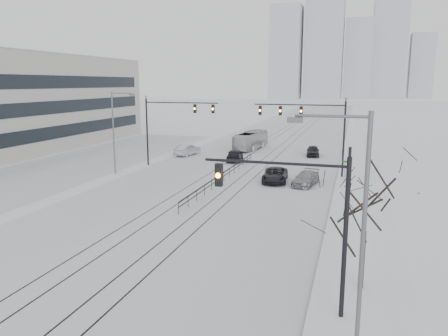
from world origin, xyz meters
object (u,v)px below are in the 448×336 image
(sedan_nb_far, at_px, (313,151))
(sedan_sb_outer, at_px, (187,150))
(sedan_nb_front, at_px, (275,175))
(bare_tree, at_px, (366,201))
(sedan_nb_right, at_px, (306,179))
(box_truck, at_px, (251,140))
(traffic_mast_near, at_px, (306,213))
(sedan_sb_inner, at_px, (235,155))

(sedan_nb_far, bearing_deg, sedan_sb_outer, -171.02)
(sedan_nb_front, relative_size, sedan_nb_far, 1.22)
(bare_tree, height_order, sedan_sb_outer, bare_tree)
(bare_tree, distance_m, sedan_nb_right, 22.51)
(sedan_nb_far, xyz_separation_m, box_truck, (-9.59, 3.72, 0.62))
(sedan_sb_outer, xyz_separation_m, sedan_nb_far, (16.69, 4.36, -0.05))
(bare_tree, bearing_deg, traffic_mast_near, -128.76)
(sedan_nb_right, bearing_deg, sedan_sb_outer, 153.07)
(sedan_sb_inner, relative_size, sedan_nb_right, 1.01)
(traffic_mast_near, xyz_separation_m, sedan_nb_far, (-3.59, 42.37, -3.85))
(traffic_mast_near, height_order, bare_tree, traffic_mast_near)
(sedan_sb_inner, distance_m, sedan_sb_outer, 7.90)
(bare_tree, relative_size, sedan_sb_outer, 1.31)
(sedan_nb_far, bearing_deg, sedan_nb_right, -92.49)
(sedan_sb_outer, bearing_deg, sedan_nb_far, -154.71)
(sedan_sb_inner, xyz_separation_m, sedan_sb_outer, (-7.49, 2.51, -0.02))
(bare_tree, xyz_separation_m, box_truck, (-15.59, 43.09, -3.15))
(traffic_mast_near, bearing_deg, bare_tree, 51.24)
(sedan_nb_far, relative_size, box_truck, 0.44)
(sedan_nb_far, height_order, box_truck, box_truck)
(sedan_sb_inner, bearing_deg, bare_tree, 106.29)
(bare_tree, relative_size, sedan_nb_far, 1.45)
(traffic_mast_near, relative_size, sedan_nb_far, 1.67)
(sedan_sb_inner, height_order, box_truck, box_truck)
(box_truck, bearing_deg, sedan_nb_far, 165.74)
(traffic_mast_near, distance_m, sedan_sb_outer, 43.25)
(traffic_mast_near, distance_m, sedan_nb_front, 26.11)
(sedan_sb_outer, bearing_deg, traffic_mast_near, 128.72)
(sedan_nb_front, distance_m, sedan_nb_right, 3.18)
(sedan_sb_outer, xyz_separation_m, box_truck, (7.10, 8.09, 0.57))
(sedan_nb_right, bearing_deg, traffic_mast_near, -73.75)
(bare_tree, distance_m, sedan_nb_front, 23.92)
(sedan_sb_inner, distance_m, sedan_nb_right, 14.91)
(box_truck, bearing_deg, sedan_nb_front, 116.54)
(sedan_nb_front, bearing_deg, sedan_nb_right, -15.62)
(sedan_nb_far, distance_m, box_truck, 10.31)
(sedan_nb_front, bearing_deg, box_truck, 104.17)
(bare_tree, height_order, sedan_sb_inner, bare_tree)
(traffic_mast_near, xyz_separation_m, sedan_sb_inner, (-12.79, 35.50, -3.77))
(sedan_nb_right, height_order, sedan_nb_far, sedan_nb_far)
(sedan_sb_inner, height_order, sedan_nb_far, sedan_sb_inner)
(sedan_nb_far, bearing_deg, box_truck, 153.12)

